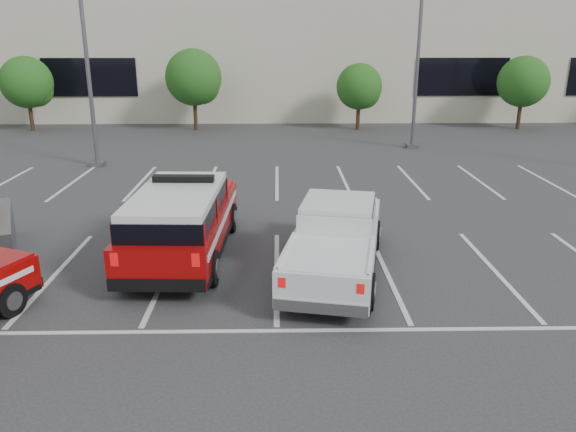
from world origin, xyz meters
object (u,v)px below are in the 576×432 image
(white_pickup, at_px, (336,246))
(light_pole_left, at_px, (85,45))
(tree_mid_left, at_px, (195,79))
(tree_left, at_px, (29,84))
(light_pole_mid, at_px, (419,43))
(tree_right, at_px, (524,83))
(convention_building, at_px, (279,47))
(tree_mid_right, at_px, (361,88))
(fire_chief_suv, at_px, (182,226))

(white_pickup, bearing_deg, light_pole_left, 139.85)
(tree_mid_left, distance_m, light_pole_left, 10.73)
(tree_left, bearing_deg, light_pole_mid, -15.43)
(tree_left, distance_m, tree_right, 30.00)
(convention_building, bearing_deg, tree_left, -146.95)
(tree_left, xyz_separation_m, tree_mid_right, (20.00, -0.00, -0.27))
(light_pole_mid, bearing_deg, fire_chief_suv, -122.38)
(convention_building, height_order, tree_right, convention_building)
(tree_right, bearing_deg, light_pole_left, -156.49)
(tree_left, xyz_separation_m, fire_chief_suv, (12.47, -20.94, -1.92))
(tree_mid_left, relative_size, light_pole_left, 0.47)
(convention_building, xyz_separation_m, light_pole_mid, (6.82, -15.86, 0.47))
(tree_left, height_order, tree_right, same)
(tree_right, height_order, fire_chief_suv, tree_right)
(tree_left, bearing_deg, white_pickup, -53.40)
(light_pole_left, relative_size, fire_chief_suv, 1.71)
(tree_left, bearing_deg, tree_mid_right, -0.00)
(tree_left, xyz_separation_m, tree_mid_left, (10.00, 0.00, 0.27))
(tree_mid_right, bearing_deg, fire_chief_suv, -109.79)
(tree_mid_left, xyz_separation_m, light_pole_mid, (11.91, -6.05, 2.14))
(light_pole_left, distance_m, white_pickup, 15.88)
(tree_mid_left, bearing_deg, light_pole_left, -107.10)
(light_pole_left, relative_size, light_pole_mid, 1.00)
(fire_chief_suv, relative_size, white_pickup, 1.02)
(convention_building, height_order, white_pickup, convention_building)
(tree_mid_right, height_order, white_pickup, tree_mid_right)
(tree_mid_left, bearing_deg, white_pickup, -73.92)
(light_pole_mid, bearing_deg, light_pole_left, -165.07)
(tree_right, bearing_deg, tree_left, 180.00)
(tree_mid_right, bearing_deg, light_pole_left, -142.50)
(tree_right, distance_m, light_pole_mid, 10.38)
(light_pole_mid, xyz_separation_m, white_pickup, (-5.57, -15.96, -4.50))
(tree_mid_right, relative_size, light_pole_mid, 0.39)
(tree_mid_right, bearing_deg, light_pole_mid, -72.48)
(convention_building, xyz_separation_m, tree_right, (14.91, -9.82, -1.95))
(tree_mid_left, xyz_separation_m, tree_mid_right, (10.00, -0.00, -0.54))
(tree_right, bearing_deg, tree_mid_left, 180.00)
(convention_building, relative_size, tree_mid_right, 15.04)
(tree_left, xyz_separation_m, tree_right, (30.00, 0.00, 0.00))
(tree_mid_left, relative_size, tree_right, 1.10)
(tree_mid_left, distance_m, fire_chief_suv, 21.20)
(convention_building, height_order, tree_mid_left, convention_building)
(convention_building, relative_size, light_pole_mid, 5.86)
(tree_right, xyz_separation_m, white_pickup, (-13.66, -22.01, -2.09))
(convention_building, bearing_deg, light_pole_left, -112.39)
(tree_left, height_order, light_pole_mid, light_pole_mid)
(tree_left, relative_size, light_pole_left, 0.43)
(tree_mid_right, bearing_deg, convention_building, 116.57)
(fire_chief_suv, bearing_deg, tree_mid_left, 98.89)
(convention_building, bearing_deg, light_pole_mid, -66.74)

